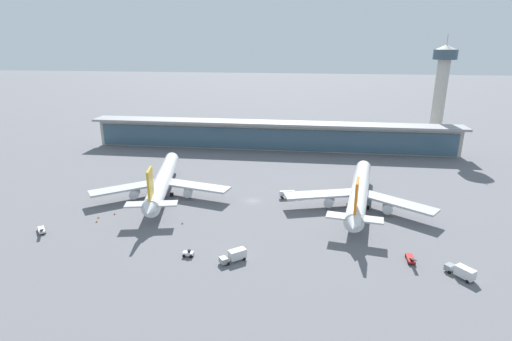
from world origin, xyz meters
TOP-DOWN VIEW (x-y plane):
  - ground_plane at (0.00, 0.00)m, footprint 1200.00×1200.00m
  - airliner_left_stand at (-34.28, 1.54)m, footprint 50.36×66.45m
  - airliner_centre_stand at (38.06, -0.11)m, footprint 50.86×66.81m
  - service_truck_near_nose_grey at (13.57, 4.95)m, footprint 8.89×4.61m
  - service_truck_under_wing_white at (-11.42, -41.75)m, footprint 2.87×1.72m
  - service_truck_mid_apron_red at (48.00, -36.23)m, footprint 2.01×6.83m
  - service_truck_by_tail_grey at (1.54, -42.37)m, footprint 7.14×6.35m
  - service_truck_on_taxiway_white at (-60.27, -33.80)m, footprint 5.40×6.08m
  - service_truck_at_far_stand_grey at (58.75, -42.50)m, footprint 6.38×7.12m
  - terminal_building at (0.00, 74.39)m, footprint 195.10×12.80m
  - control_tower at (87.87, 92.13)m, footprint 12.00×12.00m
  - safety_cone_alpha at (-44.34, -18.28)m, footprint 0.62×0.62m
  - safety_cone_bravo at (-47.24, -24.79)m, footprint 0.62×0.62m
  - safety_cone_charlie at (-48.34, -21.69)m, footprint 0.62×0.62m
  - safety_cone_delta at (-19.41, -22.18)m, footprint 0.62×0.62m

SIDE VIEW (x-z plane):
  - ground_plane at x=0.00m, z-range 0.00..0.00m
  - safety_cone_alpha at x=-44.34m, z-range -0.03..0.67m
  - safety_cone_bravo at x=-47.24m, z-range -0.03..0.67m
  - safety_cone_charlie at x=-48.34m, z-range -0.03..0.67m
  - safety_cone_delta at x=-19.41m, z-range -0.03..0.67m
  - service_truck_mid_apron_red at x=48.00m, z-range -0.54..2.16m
  - service_truck_on_taxiway_white at x=-60.27m, z-range -0.54..2.16m
  - service_truck_under_wing_white at x=-11.42m, z-range -0.15..1.90m
  - service_truck_by_tail_grey at x=1.54m, z-range 0.14..3.24m
  - service_truck_at_far_stand_grey at x=58.75m, z-range 0.14..3.24m
  - service_truck_near_nose_grey at x=13.57m, z-range 0.23..3.18m
  - airliner_left_stand at x=-34.28m, z-range -3.30..14.53m
  - airliner_centre_stand at x=38.06m, z-range -3.30..14.53m
  - terminal_building at x=0.00m, z-range 0.27..15.47m
  - control_tower at x=87.87m, z-range 2.82..61.83m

